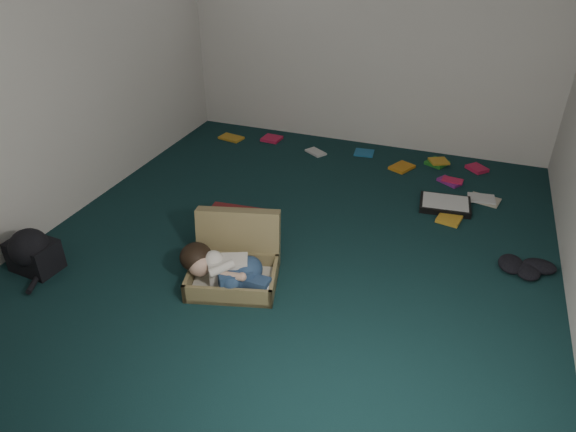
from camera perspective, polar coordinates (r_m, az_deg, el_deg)
The scene contains 11 objects.
floor at distance 4.15m, azimuth 0.73°, elevation -3.14°, with size 4.50×4.50×0.00m, color #102D2E.
wall_back at distance 5.70m, azimuth 9.05°, elevation 20.24°, with size 4.50×4.50×0.00m, color white.
wall_front at distance 1.84m, azimuth -23.78°, elevation -6.23°, with size 4.50×4.50×0.00m, color white.
wall_left at distance 4.64m, azimuth -24.06°, elevation 15.61°, with size 4.50×4.50×0.00m, color white.
suitcase at distance 3.76m, azimuth -5.88°, elevation -4.90°, with size 0.76×0.75×0.46m.
person at distance 3.62m, azimuth -7.03°, elevation -5.78°, with size 0.69×0.35×0.28m.
maroon_bin at distance 4.06m, azimuth -6.06°, elevation -1.72°, with size 0.46×0.37×0.30m.
backpack at distance 4.25m, azimuth -26.39°, elevation -3.83°, with size 0.44×0.35×0.26m, color black, non-canonical shape.
clothing_pile at distance 4.26m, azimuth 24.48°, elevation -4.28°, with size 0.41×0.34×0.13m, color black, non-canonical shape.
paper_tray at distance 4.86m, azimuth 17.05°, elevation 1.25°, with size 0.47×0.37×0.06m.
book_scatter at distance 5.49m, azimuth 10.39°, elevation 5.48°, with size 3.06×1.37×0.02m.
Camera 1 is at (1.16, -3.24, 2.33)m, focal length 32.00 mm.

